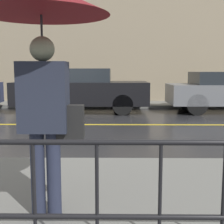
% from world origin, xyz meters
% --- Properties ---
extents(ground_plane, '(80.00, 80.00, 0.00)m').
position_xyz_m(ground_plane, '(0.00, 0.00, 0.00)').
color(ground_plane, '#262628').
extents(sidewalk_far, '(28.00, 1.80, 0.12)m').
position_xyz_m(sidewalk_far, '(0.00, 4.54, 0.06)').
color(sidewalk_far, slate).
rests_on(sidewalk_far, ground_plane).
extents(lane_marking, '(25.20, 0.12, 0.01)m').
position_xyz_m(lane_marking, '(0.00, 0.00, 0.00)').
color(lane_marking, gold).
rests_on(lane_marking, ground_plane).
extents(building_storefront, '(28.00, 0.30, 6.85)m').
position_xyz_m(building_storefront, '(0.00, 5.58, 3.43)').
color(building_storefront, gray).
rests_on(building_storefront, ground_plane).
extents(pedestrian, '(1.19, 1.19, 2.07)m').
position_xyz_m(pedestrian, '(1.28, -5.53, 1.83)').
color(pedestrian, '#23283D').
rests_on(pedestrian, sidewalk_near).
extents(car_black, '(4.61, 1.87, 1.52)m').
position_xyz_m(car_black, '(0.67, 2.65, 0.79)').
color(car_black, black).
rests_on(car_black, ground_plane).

